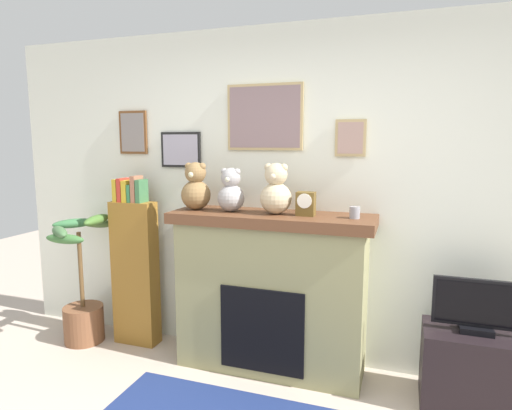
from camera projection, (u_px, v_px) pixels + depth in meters
The scene contains 11 objects.
back_wall at pixel (300, 196), 3.40m from camera, with size 5.20×0.15×2.60m.
fireplace at pixel (271, 291), 3.28m from camera, with size 1.51×0.51×1.21m.
bookshelf at pixel (135, 267), 3.69m from camera, with size 0.38×0.16×1.45m.
potted_plant at pixel (82, 296), 3.75m from camera, with size 0.54×0.54×1.12m.
tv_stand at pixel (473, 370), 2.82m from camera, with size 0.63×0.40×0.52m, color black.
television at pixel (477, 308), 2.76m from camera, with size 0.54×0.14×0.35m.
candle_jar at pixel (355, 212), 2.98m from camera, with size 0.07×0.07×0.08m, color gray.
mantel_clock at pixel (306, 204), 3.08m from camera, with size 0.13×0.10×0.17m.
teddy_bear_tan at pixel (196, 188), 3.35m from camera, with size 0.23×0.23×0.37m.
teddy_bear_grey at pixel (231, 192), 3.26m from camera, with size 0.20×0.20×0.33m.
teddy_bear_brown at pixel (276, 191), 3.14m from camera, with size 0.23×0.23×0.37m.
Camera 1 is at (0.77, -1.31, 1.73)m, focal length 30.51 mm.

